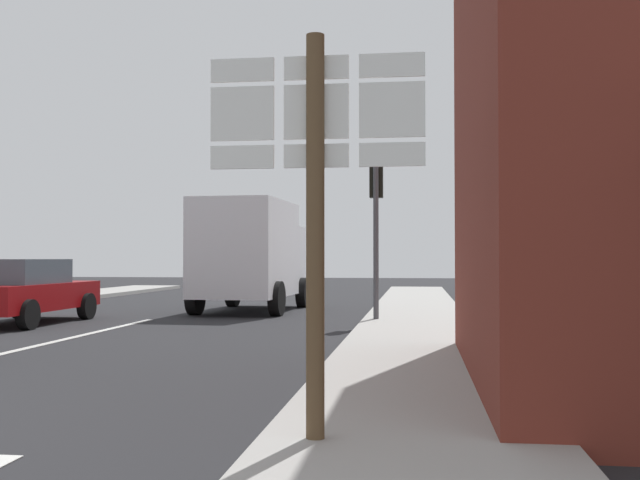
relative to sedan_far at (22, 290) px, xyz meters
The scene contains 7 objects.
ground_plane 2.65m from the sedan_far, 12.32° to the right, with size 80.00×80.00×0.00m, color #232326.
sidewalk_right 9.24m from the sedan_far, 16.00° to the right, with size 2.37×44.00×0.14m, color #9E9B96.
lane_centre_stripe 5.23m from the sedan_far, 61.37° to the right, with size 0.16×12.00×0.01m, color silver.
sedan_far is the anchor object (origin of this frame).
delivery_truck 6.27m from the sedan_far, 46.64° to the left, with size 2.67×5.09×3.05m.
route_sign_post 13.05m from the sedan_far, 51.33° to the right, with size 1.66×0.14×3.20m.
traffic_light_near_right 8.28m from the sedan_far, ahead, with size 0.30×0.49×3.76m.
Camera 1 is at (6.40, -5.14, 1.50)m, focal length 41.37 mm.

